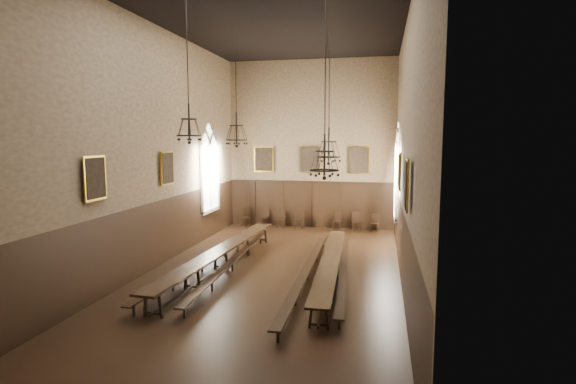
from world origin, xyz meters
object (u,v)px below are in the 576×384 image
(bench_right_outer, at_px, (343,272))
(chandelier_front_left, at_px, (189,125))
(chair_1, at_px, (264,221))
(chair_5, at_px, (337,224))
(bench_left_inner, at_px, (232,264))
(chair_6, at_px, (356,225))
(bench_right_inner, at_px, (308,272))
(chair_3, at_px, (299,222))
(table_left, at_px, (221,259))
(table_right, at_px, (330,269))
(chair_4, at_px, (319,224))
(bench_left_outer, at_px, (202,265))
(chair_2, at_px, (281,222))
(chair_7, at_px, (374,226))
(chandelier_front_right, at_px, (324,157))
(chair_0, at_px, (245,220))
(chandelier_back_left, at_px, (237,133))
(chandelier_back_right, at_px, (329,149))

(bench_right_outer, xyz_separation_m, chandelier_front_left, (-4.45, -2.50, 4.98))
(chair_1, distance_m, chair_5, 4.06)
(bench_left_inner, relative_size, chair_6, 9.80)
(bench_right_inner, height_order, chair_3, chair_3)
(table_left, xyz_separation_m, chair_3, (1.42, 8.31, -0.09))
(table_right, xyz_separation_m, chair_4, (-1.54, 8.49, -0.10))
(chair_5, relative_size, chandelier_front_left, 0.23)
(bench_left_outer, bearing_deg, chair_2, 83.62)
(chair_1, height_order, chair_4, chair_1)
(chair_7, bearing_deg, chandelier_front_right, -85.80)
(chair_7, bearing_deg, table_left, -113.01)
(chair_1, bearing_deg, chair_6, 0.15)
(bench_right_outer, bearing_deg, chair_2, 115.99)
(bench_right_inner, height_order, chair_4, chair_4)
(chair_0, relative_size, chair_4, 1.16)
(table_right, xyz_separation_m, chair_1, (-4.63, 8.59, -0.05))
(chandelier_back_left, bearing_deg, chair_2, 87.33)
(bench_left_outer, bearing_deg, chandelier_back_left, 72.81)
(bench_right_outer, relative_size, chair_3, 8.90)
(chair_3, height_order, chair_4, chair_3)
(bench_right_inner, xyz_separation_m, chair_6, (1.18, 8.77, -0.01))
(chair_2, bearing_deg, chair_4, -3.77)
(table_right, distance_m, chandelier_front_left, 6.76)
(chandelier_back_right, bearing_deg, table_left, -144.69)
(bench_right_inner, xyz_separation_m, chandelier_back_right, (0.32, 3.11, 4.10))
(chair_7, relative_size, chandelier_front_left, 0.21)
(table_right, xyz_separation_m, chandelier_front_left, (-4.01, -2.42, 4.88))
(bench_right_outer, xyz_separation_m, chair_1, (-5.07, 8.50, 0.05))
(table_right, xyz_separation_m, chair_2, (-3.69, 8.54, -0.08))
(chair_6, bearing_deg, bench_right_outer, -106.75)
(bench_right_inner, xyz_separation_m, chair_4, (-0.79, 8.78, -0.04))
(chair_3, bearing_deg, chair_4, -8.20)
(table_left, bearing_deg, chair_6, 61.34)
(chandelier_front_left, bearing_deg, chair_4, 77.23)
(chandelier_back_right, xyz_separation_m, chandelier_front_right, (0.55, -5.69, -0.06))
(bench_right_outer, bearing_deg, chair_6, 90.06)
(chair_5, bearing_deg, chair_3, -167.33)
(bench_left_outer, xyz_separation_m, chandelier_back_left, (0.67, 2.16, 4.79))
(chair_4, bearing_deg, chair_0, 175.81)
(bench_right_outer, xyz_separation_m, chair_3, (-3.10, 8.47, 0.05))
(chair_4, distance_m, chair_5, 0.97)
(table_right, distance_m, chair_7, 8.57)
(chair_0, xyz_separation_m, chandelier_front_right, (5.83, -11.35, 4.04))
(chair_0, height_order, chandelier_front_left, chandelier_front_left)
(chair_4, xyz_separation_m, chandelier_back_right, (1.11, -5.67, 4.14))
(chair_4, relative_size, chandelier_back_right, 0.17)
(chair_3, bearing_deg, chandelier_front_right, -81.40)
(chandelier_front_left, bearing_deg, chair_3, 82.96)
(table_left, xyz_separation_m, chair_1, (-0.56, 8.34, -0.09))
(chair_2, relative_size, chair_5, 0.97)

